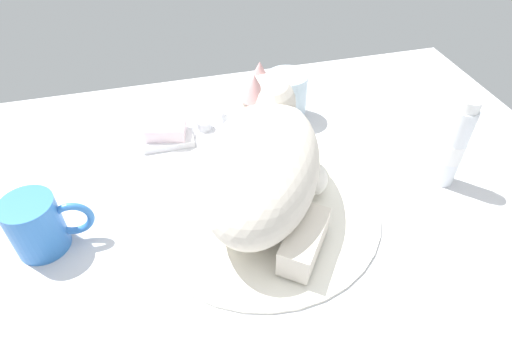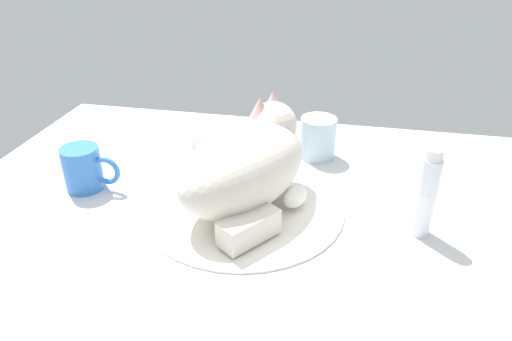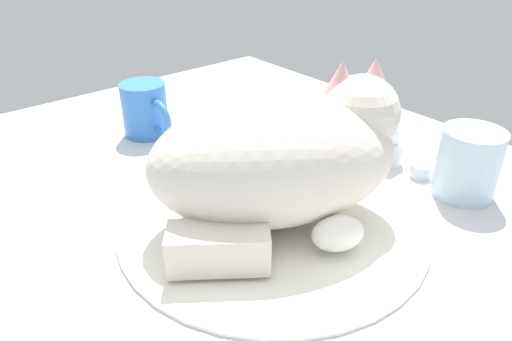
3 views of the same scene
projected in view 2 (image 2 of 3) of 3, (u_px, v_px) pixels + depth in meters
ground_plane at (244, 214)px, 85.78cm from camera, size 110.00×82.50×3.00cm
sink_basin at (244, 205)px, 84.82cm from camera, size 35.78×35.78×0.94cm
faucet at (265, 145)px, 101.99cm from camera, size 12.85×10.02×5.46cm
cat at (248, 164)px, 81.68cm from camera, size 26.55×31.84×16.88cm
coffee_mug at (84, 168)px, 88.96cm from camera, size 11.14×7.07×8.45cm
rinse_cup at (318, 138)px, 100.41cm from camera, size 7.59×7.59×8.83cm
soap_dish at (211, 149)px, 104.44cm from camera, size 9.00×6.40×1.20cm
soap_bar at (211, 141)px, 103.55cm from camera, size 7.78×6.29×2.46cm
toothpaste_bottle at (426, 195)px, 74.93cm from camera, size 3.33×3.33×15.45cm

